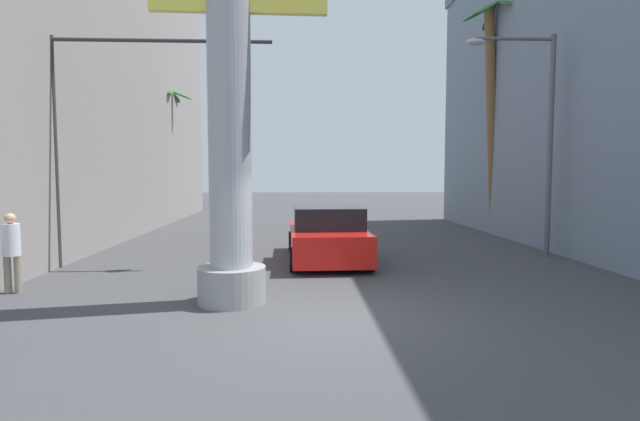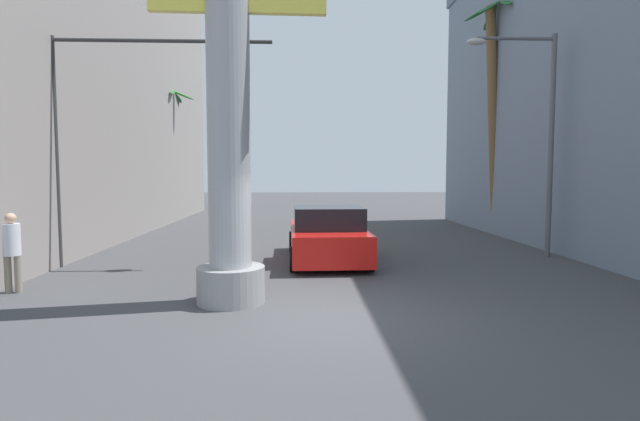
# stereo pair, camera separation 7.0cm
# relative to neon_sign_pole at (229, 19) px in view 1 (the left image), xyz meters

# --- Properties ---
(ground_plane) EXTENTS (92.33, 92.33, 0.00)m
(ground_plane) POSITION_rel_neon_sign_pole_xyz_m (1.86, 8.75, -5.33)
(ground_plane) COLOR #424244
(building_left) EXTENTS (8.59, 24.06, 14.47)m
(building_left) POSITION_rel_neon_sign_pole_xyz_m (-9.22, 12.38, 1.92)
(building_left) COLOR gray
(building_left) RESTS_ON ground
(neon_sign_pole) EXTENTS (3.60, 1.30, 11.40)m
(neon_sign_pole) POSITION_rel_neon_sign_pole_xyz_m (0.00, 0.00, 0.00)
(neon_sign_pole) COLOR #9E9EA3
(neon_sign_pole) RESTS_ON ground
(street_lamp) EXTENTS (2.67, 0.28, 6.53)m
(street_lamp) POSITION_rel_neon_sign_pole_xyz_m (8.30, 4.97, -1.31)
(street_lamp) COLOR #59595E
(street_lamp) RESTS_ON ground
(traffic_light_mast) EXTENTS (5.73, 0.32, 6.01)m
(traffic_light_mast) POSITION_rel_neon_sign_pole_xyz_m (-3.27, 3.83, -1.05)
(traffic_light_mast) COLOR #333333
(traffic_light_mast) RESTS_ON ground
(car_lead) EXTENTS (2.24, 4.77, 1.56)m
(car_lead) POSITION_rel_neon_sign_pole_xyz_m (2.12, 4.53, -4.62)
(car_lead) COLOR black
(car_lead) RESTS_ON ground
(palm_tree_mid_right) EXTENTS (2.91, 2.90, 9.30)m
(palm_tree_mid_right) POSITION_rel_neon_sign_pole_xyz_m (9.24, 10.48, 0.27)
(palm_tree_mid_right) COLOR brown
(palm_tree_mid_right) RESTS_ON ground
(palm_tree_far_left) EXTENTS (2.36, 2.44, 6.76)m
(palm_tree_far_left) POSITION_rel_neon_sign_pole_xyz_m (-5.25, 16.45, -1.37)
(palm_tree_far_left) COLOR brown
(palm_tree_far_left) RESTS_ON ground
(pedestrian_curb_left) EXTENTS (0.36, 0.36, 1.67)m
(pedestrian_curb_left) POSITION_rel_neon_sign_pole_xyz_m (-4.65, 0.99, -4.36)
(pedestrian_curb_left) COLOR gray
(pedestrian_curb_left) RESTS_ON ground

